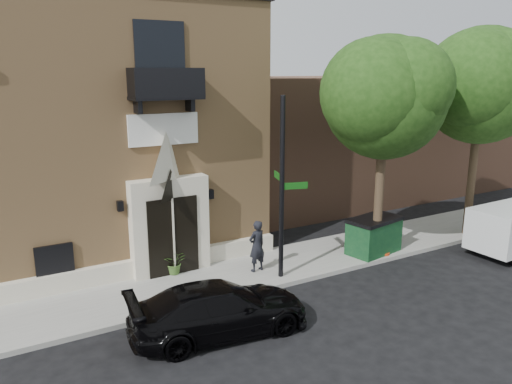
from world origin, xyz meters
TOP-DOWN VIEW (x-y plane):
  - ground at (0.00, 0.00)m, footprint 120.00×120.00m
  - sidewalk at (1.00, 1.50)m, footprint 42.00×3.00m
  - church at (-2.99, 7.95)m, footprint 12.20×11.01m
  - neighbour_building at (12.00, 9.00)m, footprint 18.00×8.00m
  - street_tree_left at (6.03, 0.35)m, footprint 4.97×4.38m
  - street_tree_mid at (11.03, 0.35)m, footprint 5.21×4.64m
  - black_sedan at (-1.26, -1.51)m, footprint 4.91×2.42m
  - street_sign at (1.98, 0.57)m, footprint 0.90×1.09m
  - fire_hydrant at (6.31, 0.33)m, footprint 0.50×0.40m
  - dumpster at (6.12, 0.71)m, footprint 2.21×1.50m
  - planter at (-0.99, 2.49)m, footprint 0.86×0.80m
  - pedestrian_near at (1.50, 1.34)m, footprint 0.70×0.52m

SIDE VIEW (x-z plane):
  - ground at x=0.00m, z-range 0.00..0.00m
  - sidewalk at x=1.00m, z-range 0.00..0.15m
  - planter at x=-0.99m, z-range 0.15..0.95m
  - fire_hydrant at x=6.31m, z-range 0.14..1.01m
  - black_sedan at x=-1.26m, z-range 0.00..1.37m
  - dumpster at x=6.12m, z-range 0.16..1.49m
  - pedestrian_near at x=1.50m, z-range 0.15..1.91m
  - street_sign at x=1.98m, z-range 0.17..6.02m
  - neighbour_building at x=12.00m, z-range 0.00..6.40m
  - church at x=-2.99m, z-range -0.02..9.28m
  - street_tree_left at x=6.03m, z-range 1.98..9.75m
  - street_tree_mid at x=11.03m, z-range 2.07..10.32m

